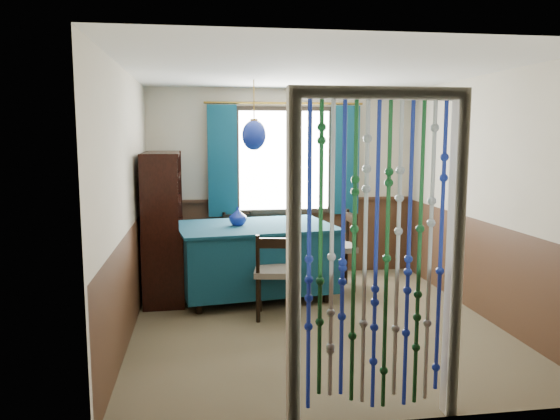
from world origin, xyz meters
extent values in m
plane|color=brown|center=(0.00, 0.00, 0.00)|extent=(4.00, 4.00, 0.00)
plane|color=silver|center=(0.00, 0.00, 2.50)|extent=(4.00, 4.00, 0.00)
plane|color=#BBB199|center=(0.00, 2.00, 1.25)|extent=(3.60, 0.00, 3.60)
plane|color=#BBB199|center=(0.00, -2.00, 1.25)|extent=(3.60, 0.00, 3.60)
plane|color=#BBB199|center=(-1.80, 0.00, 1.25)|extent=(0.00, 4.00, 4.00)
plane|color=#BBB199|center=(1.80, 0.00, 1.25)|extent=(0.00, 4.00, 4.00)
plane|color=#3F2718|center=(0.00, 1.99, 0.50)|extent=(3.60, 0.00, 3.60)
plane|color=#3F2718|center=(0.00, -1.99, 0.50)|extent=(3.60, 0.00, 3.60)
plane|color=#3F2718|center=(-1.79, 0.00, 0.50)|extent=(0.00, 4.00, 4.00)
plane|color=#3F2718|center=(1.79, 0.00, 0.50)|extent=(0.00, 4.00, 4.00)
cube|color=black|center=(0.00, 1.95, 1.55)|extent=(1.32, 0.12, 1.42)
cube|color=#0E3548|center=(-0.50, 0.96, 0.47)|extent=(1.85, 1.38, 0.70)
cube|color=#0E3548|center=(-0.50, 0.96, 0.84)|extent=(1.92, 1.45, 0.03)
cylinder|color=black|center=(-1.15, 0.42, 0.07)|extent=(0.07, 0.07, 0.14)
cylinder|color=black|center=(0.28, 0.62, 0.07)|extent=(0.07, 0.07, 0.14)
cylinder|color=black|center=(-1.27, 1.31, 0.07)|extent=(0.07, 0.07, 0.14)
cylinder|color=black|center=(0.16, 1.51, 0.07)|extent=(0.07, 0.07, 0.14)
cylinder|color=black|center=(-0.56, 0.06, 0.23)|extent=(0.04, 0.04, 0.46)
cylinder|color=black|center=(-0.20, 0.00, 0.23)|extent=(0.04, 0.04, 0.46)
cylinder|color=black|center=(-0.50, 0.40, 0.23)|extent=(0.04, 0.04, 0.46)
cylinder|color=black|center=(-0.14, 0.34, 0.23)|extent=(0.04, 0.04, 0.46)
cube|color=#5B5549|center=(-0.35, 0.20, 0.49)|extent=(0.51, 0.49, 0.06)
cube|color=black|center=(-0.38, 0.02, 0.82)|extent=(0.39, 0.10, 0.10)
cylinder|color=black|center=(-0.56, 0.05, 0.68)|extent=(0.04, 0.04, 0.45)
cylinder|color=black|center=(-0.20, -0.01, 0.68)|extent=(0.04, 0.04, 0.45)
cylinder|color=black|center=(-0.46, 1.89, 0.22)|extent=(0.04, 0.04, 0.45)
cylinder|color=black|center=(-0.81, 1.83, 0.22)|extent=(0.04, 0.04, 0.45)
cylinder|color=black|center=(-0.41, 1.55, 0.22)|extent=(0.04, 0.04, 0.45)
cylinder|color=black|center=(-0.76, 1.50, 0.22)|extent=(0.04, 0.04, 0.45)
cube|color=#5B5549|center=(-0.61, 1.69, 0.48)|extent=(0.50, 0.48, 0.06)
cube|color=black|center=(-0.64, 1.87, 0.80)|extent=(0.38, 0.10, 0.10)
cylinder|color=black|center=(-0.46, 1.90, 0.67)|extent=(0.04, 0.04, 0.44)
cylinder|color=black|center=(-0.81, 1.84, 0.67)|extent=(0.04, 0.04, 0.44)
cylinder|color=black|center=(-1.61, 1.04, 0.24)|extent=(0.05, 0.05, 0.47)
cylinder|color=black|center=(-1.63, 0.66, 0.24)|extent=(0.05, 0.05, 0.47)
cylinder|color=black|center=(-1.25, 1.02, 0.24)|extent=(0.05, 0.05, 0.47)
cylinder|color=black|center=(-1.27, 0.64, 0.24)|extent=(0.05, 0.05, 0.47)
cube|color=#5B5549|center=(-1.44, 0.84, 0.50)|extent=(0.47, 0.49, 0.06)
cube|color=black|center=(-1.63, 0.85, 0.85)|extent=(0.06, 0.40, 0.10)
cylinder|color=black|center=(-1.62, 1.04, 0.70)|extent=(0.04, 0.04, 0.46)
cylinder|color=black|center=(-1.64, 0.66, 0.70)|extent=(0.04, 0.04, 0.46)
cylinder|color=black|center=(0.70, 0.95, 0.24)|extent=(0.05, 0.05, 0.49)
cylinder|color=black|center=(0.71, 1.35, 0.24)|extent=(0.05, 0.05, 0.49)
cylinder|color=black|center=(0.33, 0.96, 0.24)|extent=(0.05, 0.05, 0.49)
cylinder|color=black|center=(0.34, 1.35, 0.24)|extent=(0.05, 0.05, 0.49)
cube|color=#5B5549|center=(0.52, 1.15, 0.52)|extent=(0.46, 0.48, 0.06)
cube|color=black|center=(0.72, 1.15, 0.88)|extent=(0.05, 0.42, 0.11)
cylinder|color=black|center=(0.71, 0.95, 0.72)|extent=(0.04, 0.04, 0.48)
cylinder|color=black|center=(0.72, 1.35, 0.72)|extent=(0.04, 0.04, 0.48)
cube|color=black|center=(-1.55, 1.20, 0.42)|extent=(0.48, 1.30, 0.84)
cube|color=black|center=(-1.55, 0.58, 1.27)|extent=(0.40, 0.06, 0.84)
cube|color=black|center=(-1.55, 1.82, 1.27)|extent=(0.40, 0.06, 0.84)
cube|color=black|center=(-1.55, 1.20, 1.67)|extent=(0.43, 1.30, 0.04)
cube|color=black|center=(-1.75, 1.20, 1.27)|extent=(0.07, 1.27, 0.84)
cube|color=black|center=(-1.52, 1.20, 1.14)|extent=(0.38, 1.22, 0.02)
cube|color=black|center=(-1.52, 1.20, 1.42)|extent=(0.38, 1.22, 0.02)
cylinder|color=olive|center=(-0.50, 0.96, 2.19)|extent=(0.01, 0.01, 0.62)
ellipsoid|color=navy|center=(-0.50, 0.96, 1.88)|extent=(0.27, 0.27, 0.34)
cylinder|color=olive|center=(-0.50, 0.96, 2.05)|extent=(0.08, 0.08, 0.03)
imported|color=navy|center=(-0.69, 0.96, 0.95)|extent=(0.24, 0.24, 0.19)
imported|color=beige|center=(-1.50, 0.97, 1.18)|extent=(0.24, 0.24, 0.05)
imported|color=beige|center=(-1.50, 1.55, 0.93)|extent=(0.22, 0.22, 0.17)
camera|label=1|loc=(-1.11, -5.25, 1.88)|focal=35.00mm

